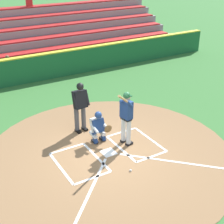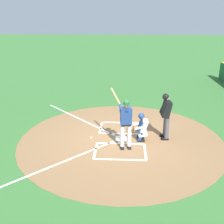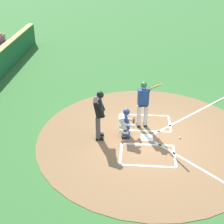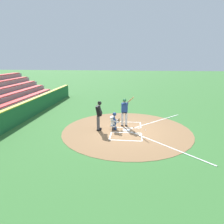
% 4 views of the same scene
% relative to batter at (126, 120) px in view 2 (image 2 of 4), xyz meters
% --- Properties ---
extents(ground_plane, '(120.00, 120.00, 0.00)m').
position_rel_batter_xyz_m(ground_plane, '(0.77, 0.18, -1.10)').
color(ground_plane, '#387033').
extents(dirt_circle, '(8.00, 8.00, 0.01)m').
position_rel_batter_xyz_m(dirt_circle, '(0.77, 0.18, -1.09)').
color(dirt_circle, olive).
rests_on(dirt_circle, ground).
extents(home_plate_and_chalk, '(7.93, 4.91, 0.01)m').
position_rel_batter_xyz_m(home_plate_and_chalk, '(0.77, 1.06, -1.08)').
color(home_plate_and_chalk, white).
rests_on(home_plate_and_chalk, dirt_circle).
extents(batter, '(0.88, 0.82, 2.13)m').
position_rel_batter_xyz_m(batter, '(0.00, 0.00, 0.00)').
color(batter, silver).
rests_on(batter, ground).
extents(catcher, '(0.60, 0.60, 1.13)m').
position_rel_batter_xyz_m(catcher, '(0.69, -0.61, -0.51)').
color(catcher, black).
rests_on(catcher, ground).
extents(plate_umpire, '(0.60, 0.44, 1.86)m').
position_rel_batter_xyz_m(plate_umpire, '(0.89, -1.55, -0.02)').
color(plate_umpire, '#4C4C51').
rests_on(plate_umpire, ground).
extents(baseball, '(0.07, 0.07, 0.07)m').
position_rel_batter_xyz_m(baseball, '(0.72, 1.36, -1.06)').
color(baseball, white).
rests_on(baseball, ground).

